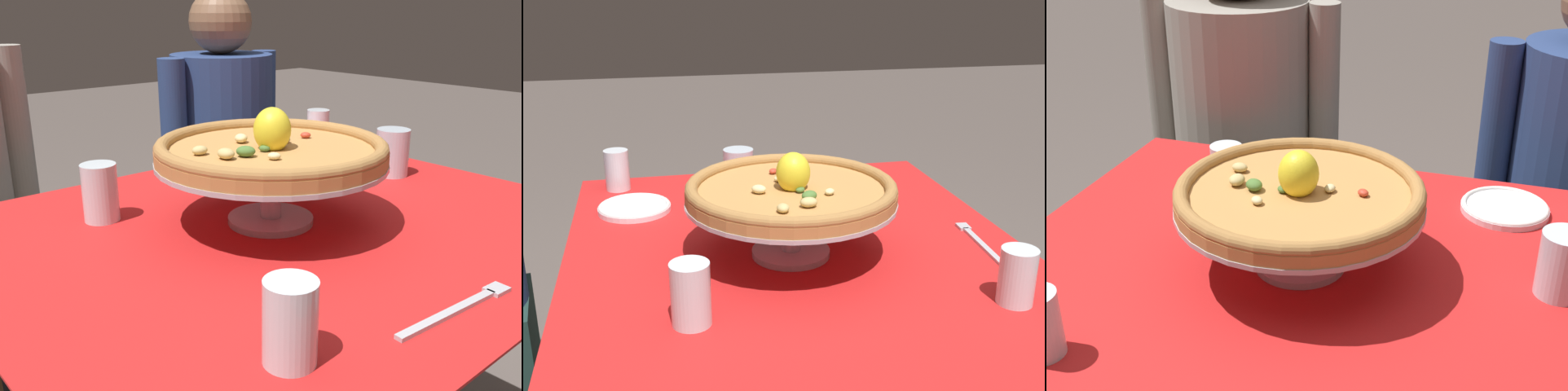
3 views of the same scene
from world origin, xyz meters
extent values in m
cylinder|color=brown|center=(0.46, -0.37, 0.36)|extent=(0.06, 0.06, 0.72)
cylinder|color=brown|center=(0.46, 0.37, 0.36)|extent=(0.06, 0.06, 0.72)
cube|color=brown|center=(0.00, 0.00, 0.73)|extent=(1.03, 0.86, 0.02)
cube|color=red|center=(0.00, 0.00, 0.74)|extent=(1.07, 0.90, 0.00)
cylinder|color=#B7B7C1|center=(-0.03, 0.02, 0.75)|extent=(0.15, 0.15, 0.01)
cylinder|color=#B7B7C1|center=(-0.03, 0.02, 0.81)|extent=(0.04, 0.04, 0.10)
cylinder|color=#B7B7C1|center=(-0.03, 0.02, 0.86)|extent=(0.40, 0.40, 0.01)
cylinder|color=#BC8447|center=(-0.03, 0.02, 0.87)|extent=(0.40, 0.40, 0.02)
torus|color=#A6743E|center=(-0.03, 0.02, 0.89)|extent=(0.40, 0.40, 0.02)
ellipsoid|color=#C63D28|center=(0.07, 0.03, 0.89)|extent=(0.02, 0.02, 0.01)
ellipsoid|color=#4C7533|center=(-0.10, 0.00, 0.89)|extent=(0.04, 0.04, 0.02)
ellipsoid|color=#4C7533|center=(-0.05, 0.01, 0.89)|extent=(0.02, 0.02, 0.01)
ellipsoid|color=beige|center=(-0.08, -0.04, 0.89)|extent=(0.03, 0.03, 0.01)
ellipsoid|color=beige|center=(-0.04, 0.08, 0.89)|extent=(0.03, 0.04, 0.02)
ellipsoid|color=tan|center=(-0.15, 0.06, 0.89)|extent=(0.03, 0.02, 0.01)
ellipsoid|color=tan|center=(-0.13, 0.01, 0.89)|extent=(0.03, 0.03, 0.02)
ellipsoid|color=beige|center=(0.02, 0.03, 0.89)|extent=(0.02, 0.02, 0.01)
ellipsoid|color=yellow|center=(-0.03, 0.01, 0.91)|extent=(0.09, 0.09, 0.08)
cylinder|color=silver|center=(-0.25, 0.23, 0.80)|extent=(0.06, 0.06, 0.10)
cylinder|color=silver|center=(-0.25, 0.23, 0.78)|extent=(0.06, 0.06, 0.08)
cylinder|color=silver|center=(0.38, 0.06, 0.80)|extent=(0.07, 0.07, 0.11)
cylinder|color=silver|center=(0.38, 0.06, 0.78)|extent=(0.07, 0.07, 0.08)
cylinder|color=silver|center=(-0.29, -0.31, 0.79)|extent=(0.06, 0.06, 0.10)
cylinder|color=silver|center=(-0.29, -0.31, 0.77)|extent=(0.05, 0.05, 0.04)
cylinder|color=white|center=(0.45, 0.36, 0.80)|extent=(0.06, 0.06, 0.10)
cylinder|color=silver|center=(0.45, 0.36, 0.77)|extent=(0.05, 0.05, 0.05)
cylinder|color=white|center=(0.28, 0.32, 0.75)|extent=(0.16, 0.16, 0.01)
torus|color=white|center=(0.28, 0.32, 0.76)|extent=(0.16, 0.16, 0.01)
cube|color=#B7B7C1|center=(-0.08, -0.37, 0.75)|extent=(0.19, 0.03, 0.01)
cube|color=#B7B7C1|center=(0.03, -0.38, 0.75)|extent=(0.03, 0.03, 0.01)
camera|label=1|loc=(-0.66, -0.68, 1.11)|focal=39.11mm
camera|label=2|loc=(-1.16, 0.27, 1.28)|focal=44.80mm
camera|label=3|loc=(0.29, -0.93, 1.37)|focal=48.41mm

